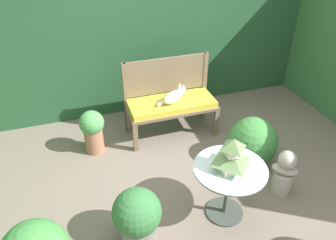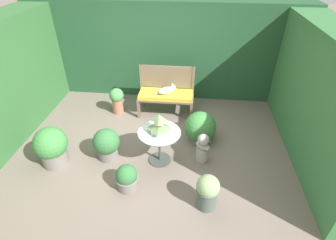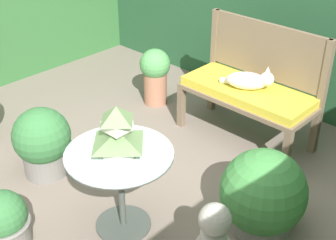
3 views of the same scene
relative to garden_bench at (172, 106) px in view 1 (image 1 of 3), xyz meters
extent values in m
plane|color=#75665B|center=(-0.11, -1.25, -0.44)|extent=(30.00, 30.00, 0.00)
cube|color=#234C2D|center=(-0.11, 1.14, 0.66)|extent=(6.40, 0.73, 2.21)
cube|color=brown|center=(-0.57, -0.23, -0.24)|extent=(0.06, 0.06, 0.41)
cube|color=brown|center=(0.57, -0.23, -0.24)|extent=(0.06, 0.06, 0.41)
cube|color=brown|center=(-0.57, 0.23, -0.24)|extent=(0.06, 0.06, 0.41)
cube|color=brown|center=(0.57, 0.23, -0.24)|extent=(0.06, 0.06, 0.41)
cube|color=brown|center=(0.00, 0.00, -0.01)|extent=(1.20, 0.52, 0.04)
cube|color=gold|center=(0.00, 0.00, 0.04)|extent=(1.15, 0.48, 0.07)
cube|color=brown|center=(-0.57, 0.24, 0.08)|extent=(0.06, 0.06, 1.04)
cube|color=brown|center=(0.57, 0.24, 0.08)|extent=(0.06, 0.06, 1.04)
cube|color=brown|center=(0.00, 0.24, 0.35)|extent=(1.15, 0.04, 0.50)
ellipsoid|color=silver|center=(0.01, -0.04, 0.16)|extent=(0.38, 0.31, 0.15)
sphere|color=silver|center=(0.15, 0.04, 0.19)|extent=(0.12, 0.12, 0.12)
cone|color=silver|center=(0.13, 0.07, 0.26)|extent=(0.05, 0.05, 0.06)
cone|color=silver|center=(0.17, 0.01, 0.26)|extent=(0.05, 0.05, 0.06)
cylinder|color=silver|center=(-0.15, -0.05, 0.11)|extent=(0.19, 0.14, 0.05)
cylinder|color=#424742|center=(0.07, -1.54, -0.43)|extent=(0.39, 0.39, 0.02)
cylinder|color=#424742|center=(0.07, -1.54, -0.13)|extent=(0.04, 0.04, 0.61)
cylinder|color=silver|center=(0.07, -1.54, 0.18)|extent=(0.71, 0.71, 0.01)
torus|color=#424742|center=(0.07, -1.54, 0.17)|extent=(0.72, 0.72, 0.02)
cube|color=silver|center=(0.07, -1.54, 0.22)|extent=(0.23, 0.23, 0.08)
pyramid|color=#668451|center=(0.07, -1.54, 0.31)|extent=(0.31, 0.31, 0.09)
cube|color=silver|center=(0.07, -1.54, 0.39)|extent=(0.14, 0.14, 0.07)
pyramid|color=#668451|center=(0.07, -1.54, 0.47)|extent=(0.19, 0.19, 0.10)
cylinder|color=#A39E93|center=(0.81, -1.46, -0.30)|extent=(0.22, 0.22, 0.27)
ellipsoid|color=#A39E93|center=(0.81, -1.46, -0.11)|extent=(0.32, 0.30, 0.11)
sphere|color=#A39E93|center=(0.81, -1.46, 0.02)|extent=(0.20, 0.20, 0.20)
cylinder|color=slate|center=(0.76, -0.87, -0.35)|extent=(0.45, 0.45, 0.19)
torus|color=slate|center=(0.76, -0.87, -0.27)|extent=(0.49, 0.49, 0.03)
sphere|color=#3D7F3D|center=(0.76, -0.87, -0.15)|extent=(0.60, 0.60, 0.60)
cylinder|color=#9E664C|center=(-1.08, -0.07, -0.25)|extent=(0.24, 0.24, 0.38)
torus|color=#9E664C|center=(-1.08, -0.07, -0.07)|extent=(0.27, 0.27, 0.03)
sphere|color=#4C8E4C|center=(-1.08, -0.07, 0.00)|extent=(0.31, 0.31, 0.31)
cylinder|color=slate|center=(-0.86, -1.56, -0.31)|extent=(0.35, 0.35, 0.27)
torus|color=slate|center=(-0.86, -1.56, -0.18)|extent=(0.38, 0.38, 0.03)
sphere|color=#336B38|center=(-0.86, -1.56, -0.09)|extent=(0.47, 0.47, 0.47)
camera|label=1|loc=(-1.23, -3.59, 2.29)|focal=35.00mm
camera|label=2|loc=(0.58, -4.96, 2.78)|focal=28.00mm
camera|label=3|loc=(2.02, -3.14, 1.89)|focal=50.00mm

